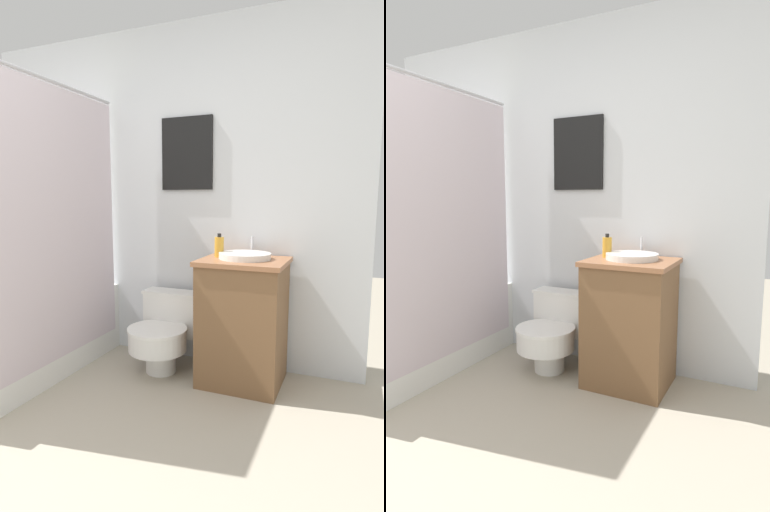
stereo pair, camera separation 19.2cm
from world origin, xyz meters
TOP-DOWN VIEW (x-y plane):
  - wall_back at (0.00, 1.98)m, footprint 3.07×0.07m
  - shower_area at (-0.70, 1.22)m, footprint 0.64×1.46m
  - toilet at (0.16, 1.68)m, footprint 0.43×0.55m
  - vanity at (0.75, 1.69)m, footprint 0.56×0.50m
  - sink at (0.75, 1.72)m, footprint 0.34×0.38m
  - soap_bottle at (0.56, 1.73)m, footprint 0.06×0.06m

SIDE VIEW (x-z plane):
  - toilet at x=0.16m, z-range 0.01..0.56m
  - shower_area at x=-0.70m, z-range -0.68..1.31m
  - vanity at x=0.75m, z-range 0.00..0.85m
  - sink at x=0.75m, z-range 0.80..0.93m
  - soap_bottle at x=0.56m, z-range 0.84..1.00m
  - wall_back at x=0.00m, z-range 0.00..2.50m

